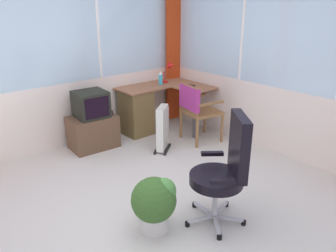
# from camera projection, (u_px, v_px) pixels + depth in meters

# --- Properties ---
(ground) EXTENTS (5.35, 5.22, 0.06)m
(ground) POSITION_uv_depth(u_px,v_px,m) (152.00, 214.00, 3.41)
(ground) COLOR beige
(north_window_panel) EXTENTS (4.35, 0.07, 2.68)m
(north_window_panel) POSITION_uv_depth(u_px,v_px,m) (50.00, 53.00, 4.44)
(north_window_panel) COLOR silver
(north_window_panel) RESTS_ON ground
(east_window_panel) EXTENTS (0.07, 4.22, 2.68)m
(east_window_panel) POSITION_uv_depth(u_px,v_px,m) (288.00, 55.00, 4.26)
(east_window_panel) COLOR silver
(east_window_panel) RESTS_ON ground
(curtain_corner) EXTENTS (0.29, 0.10, 2.58)m
(curtain_corner) POSITION_uv_depth(u_px,v_px,m) (174.00, 44.00, 5.63)
(curtain_corner) COLOR #BC3A15
(curtain_corner) RESTS_ON ground
(desk) EXTENTS (1.26, 1.03, 0.72)m
(desk) POSITION_uv_depth(u_px,v_px,m) (140.00, 109.00, 5.27)
(desk) COLOR #976243
(desk) RESTS_ON ground
(desk_lamp) EXTENTS (0.23, 0.20, 0.34)m
(desk_lamp) POSITION_uv_depth(u_px,v_px,m) (170.00, 69.00, 5.46)
(desk_lamp) COLOR red
(desk_lamp) RESTS_ON desk
(tv_remote) EXTENTS (0.09, 0.16, 0.02)m
(tv_remote) POSITION_uv_depth(u_px,v_px,m) (190.00, 85.00, 5.28)
(tv_remote) COLOR black
(tv_remote) RESTS_ON desk
(spray_bottle) EXTENTS (0.06, 0.06, 0.22)m
(spray_bottle) POSITION_uv_depth(u_px,v_px,m) (161.00, 78.00, 5.34)
(spray_bottle) COLOR #3BB0D1
(spray_bottle) RESTS_ON desk
(wooden_armchair) EXTENTS (0.57, 0.56, 0.87)m
(wooden_armchair) POSITION_uv_depth(u_px,v_px,m) (195.00, 106.00, 4.88)
(wooden_armchair) COLOR olive
(wooden_armchair) RESTS_ON ground
(office_chair) EXTENTS (0.60, 0.61, 1.06)m
(office_chair) POSITION_uv_depth(u_px,v_px,m) (226.00, 166.00, 3.07)
(office_chair) COLOR #B7B7BF
(office_chair) RESTS_ON ground
(tv_on_stand) EXTENTS (0.67, 0.48, 0.82)m
(tv_on_stand) POSITION_uv_depth(u_px,v_px,m) (93.00, 123.00, 4.75)
(tv_on_stand) COLOR brown
(tv_on_stand) RESTS_ON ground
(space_heater) EXTENTS (0.39, 0.35, 0.64)m
(space_heater) POSITION_uv_depth(u_px,v_px,m) (163.00, 128.00, 4.70)
(space_heater) COLOR silver
(space_heater) RESTS_ON ground
(potted_plant) EXTENTS (0.41, 0.41, 0.52)m
(potted_plant) POSITION_uv_depth(u_px,v_px,m) (155.00, 201.00, 3.04)
(potted_plant) COLOR silver
(potted_plant) RESTS_ON ground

